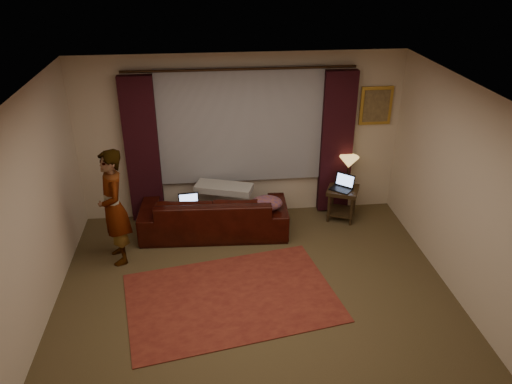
% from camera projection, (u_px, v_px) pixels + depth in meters
% --- Properties ---
extents(floor, '(5.00, 5.00, 0.01)m').
position_uv_depth(floor, '(258.00, 310.00, 6.08)').
color(floor, brown).
rests_on(floor, ground).
extents(ceiling, '(5.00, 5.00, 0.02)m').
position_uv_depth(ceiling, '(259.00, 102.00, 4.91)').
color(ceiling, silver).
rests_on(ceiling, ground).
extents(wall_back, '(5.00, 0.02, 2.60)m').
position_uv_depth(wall_back, '(241.00, 137.00, 7.72)').
color(wall_back, beige).
rests_on(wall_back, ground).
extents(wall_left, '(0.02, 5.00, 2.60)m').
position_uv_depth(wall_left, '(23.00, 229.00, 5.26)').
color(wall_left, beige).
rests_on(wall_left, ground).
extents(wall_right, '(0.02, 5.00, 2.60)m').
position_uv_depth(wall_right, '(474.00, 205.00, 5.74)').
color(wall_right, beige).
rests_on(wall_right, ground).
extents(sheer_curtain, '(2.50, 0.05, 1.80)m').
position_uv_depth(sheer_curtain, '(241.00, 126.00, 7.57)').
color(sheer_curtain, '#929199').
rests_on(sheer_curtain, wall_back).
extents(drape_left, '(0.50, 0.14, 2.30)m').
position_uv_depth(drape_left, '(142.00, 151.00, 7.53)').
color(drape_left, black).
rests_on(drape_left, floor).
extents(drape_right, '(0.50, 0.14, 2.30)m').
position_uv_depth(drape_right, '(337.00, 144.00, 7.82)').
color(drape_right, black).
rests_on(drape_right, floor).
extents(curtain_rod, '(0.04, 0.04, 3.40)m').
position_uv_depth(curtain_rod, '(240.00, 69.00, 7.13)').
color(curtain_rod, black).
rests_on(curtain_rod, wall_back).
extents(picture_frame, '(0.50, 0.04, 0.60)m').
position_uv_depth(picture_frame, '(376.00, 106.00, 7.69)').
color(picture_frame, gold).
rests_on(picture_frame, wall_back).
extents(sofa, '(2.25, 1.06, 0.89)m').
position_uv_depth(sofa, '(214.00, 206.00, 7.51)').
color(sofa, black).
rests_on(sofa, floor).
extents(throw_blanket, '(0.93, 0.60, 0.10)m').
position_uv_depth(throw_blanket, '(223.00, 173.00, 7.48)').
color(throw_blanket, '#9D9A95').
rests_on(throw_blanket, sofa).
extents(clothing_pile, '(0.54, 0.45, 0.20)m').
position_uv_depth(clothing_pile, '(266.00, 204.00, 7.37)').
color(clothing_pile, brown).
rests_on(clothing_pile, sofa).
extents(laptop_sofa, '(0.33, 0.36, 0.22)m').
position_uv_depth(laptop_sofa, '(189.00, 204.00, 7.35)').
color(laptop_sofa, black).
rests_on(laptop_sofa, sofa).
extents(area_rug, '(2.83, 2.15, 0.01)m').
position_uv_depth(area_rug, '(231.00, 297.00, 6.28)').
color(area_rug, maroon).
rests_on(area_rug, floor).
extents(end_table, '(0.61, 0.61, 0.53)m').
position_uv_depth(end_table, '(342.00, 203.00, 7.97)').
color(end_table, black).
rests_on(end_table, floor).
extents(tiffany_lamp, '(0.43, 0.43, 0.49)m').
position_uv_depth(tiffany_lamp, '(348.00, 171.00, 7.86)').
color(tiffany_lamp, olive).
rests_on(tiffany_lamp, end_table).
extents(laptop_table, '(0.47, 0.47, 0.23)m').
position_uv_depth(laptop_table, '(341.00, 183.00, 7.76)').
color(laptop_table, black).
rests_on(laptop_table, end_table).
extents(person, '(0.61, 0.61, 1.64)m').
position_uv_depth(person, '(114.00, 208.00, 6.69)').
color(person, '#9D9A95').
rests_on(person, floor).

